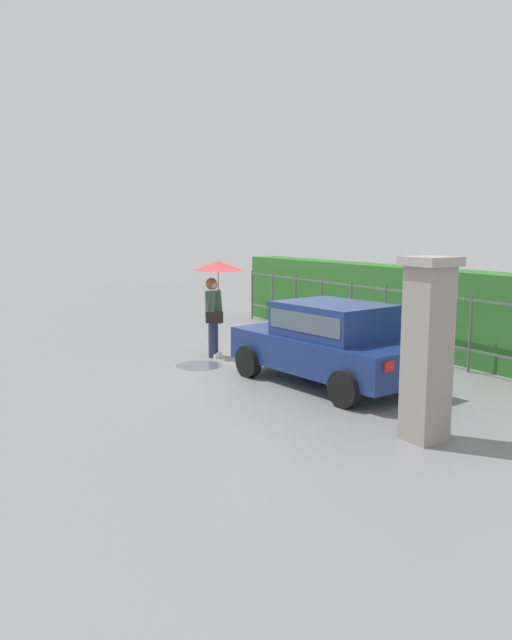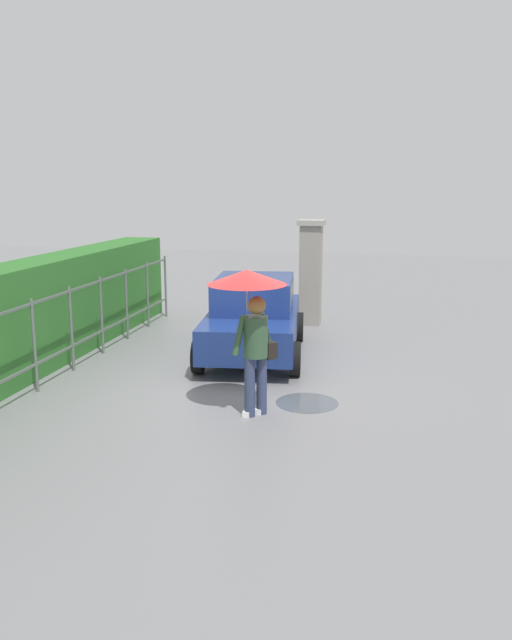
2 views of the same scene
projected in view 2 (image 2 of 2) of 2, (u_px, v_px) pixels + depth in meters
name	position (u px, v px, depth m)	size (l,w,h in m)	color
ground_plane	(241.00, 382.00, 10.64)	(40.00, 40.00, 0.00)	slate
car	(254.00, 314.00, 12.20)	(3.89, 2.22, 1.48)	navy
pedestrian	(251.00, 304.00, 8.86)	(1.11, 1.11, 2.09)	#2D3856
gate_pillar	(311.00, 271.00, 14.79)	(0.60, 0.60, 2.42)	gray
fence_section	(54.00, 333.00, 10.57)	(10.79, 0.05, 1.50)	#59605B
hedge_row	(12.00, 323.00, 10.69)	(11.74, 0.90, 1.90)	#2D6B28
puddle_near	(307.00, 403.00, 9.65)	(0.95, 0.95, 0.00)	#4C545B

